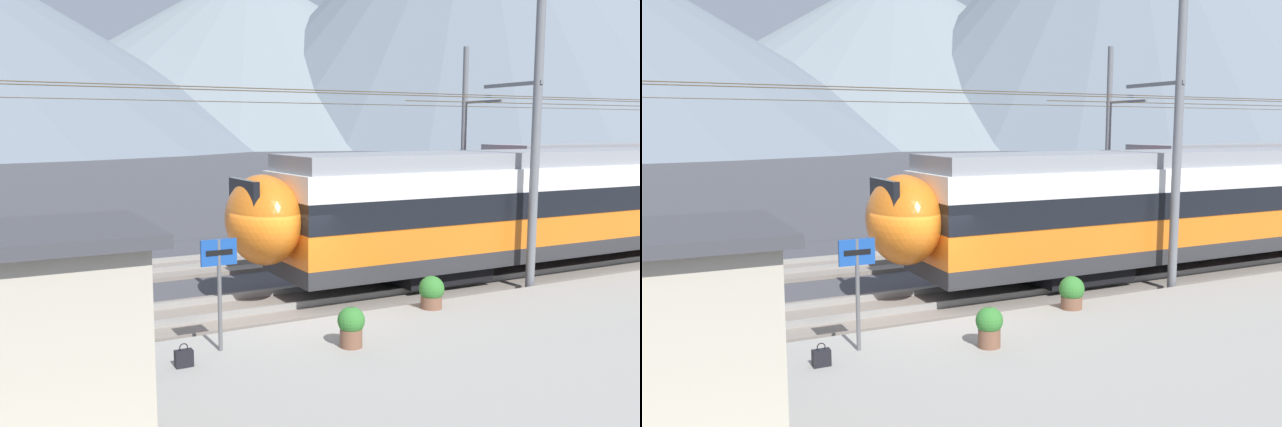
{
  "view_description": "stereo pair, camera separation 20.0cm",
  "coord_description": "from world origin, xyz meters",
  "views": [
    {
      "loc": [
        -6.01,
        -13.53,
        4.52
      ],
      "look_at": [
        2.99,
        3.92,
        1.95
      ],
      "focal_mm": 36.51,
      "sensor_mm": 36.0,
      "label": 1
    },
    {
      "loc": [
        -5.83,
        -13.62,
        4.52
      ],
      "look_at": [
        2.99,
        3.92,
        1.95
      ],
      "focal_mm": 36.51,
      "sensor_mm": 36.0,
      "label": 2
    }
  ],
  "objects": [
    {
      "name": "passenger_walking",
      "position": [
        -4.19,
        -2.29,
        1.23
      ],
      "size": [
        0.53,
        0.22,
        1.69
      ],
      "color": "#383842",
      "rests_on": "platform_slab"
    },
    {
      "name": "track_far",
      "position": [
        0.0,
        6.88,
        0.07
      ],
      "size": [
        120.0,
        3.0,
        0.28
      ],
      "color": "slate",
      "rests_on": "ground"
    },
    {
      "name": "mountain_central_peak",
      "position": [
        75.92,
        197.74,
        29.33
      ],
      "size": [
        196.85,
        196.85,
        58.66
      ],
      "primitive_type": "cone",
      "color": "slate",
      "rests_on": "ground"
    },
    {
      "name": "platform_sign",
      "position": [
        -2.19,
        -1.96,
        1.88
      ],
      "size": [
        0.7,
        0.08,
        2.17
      ],
      "color": "#59595B",
      "rests_on": "platform_slab"
    },
    {
      "name": "catenary_mast_mid",
      "position": [
        7.15,
        -0.49,
        4.2
      ],
      "size": [
        43.71,
        2.21,
        8.11
      ],
      "color": "slate",
      "rests_on": "ground"
    },
    {
      "name": "ground_plane",
      "position": [
        0.0,
        0.0,
        0.0
      ],
      "size": [
        400.0,
        400.0,
        0.0
      ],
      "primitive_type": "plane",
      "color": "#424247"
    },
    {
      "name": "train_near_platform",
      "position": [
        11.96,
        1.29,
        2.22
      ],
      "size": [
        25.36,
        2.86,
        4.27
      ],
      "color": "#2D2D30",
      "rests_on": "track_near"
    },
    {
      "name": "handbag_beside_passenger",
      "position": [
        -3.05,
        -2.47,
        0.45
      ],
      "size": [
        0.32,
        0.18,
        0.43
      ],
      "color": "black",
      "rests_on": "platform_slab"
    },
    {
      "name": "potted_plant_platform_edge",
      "position": [
        0.14,
        -2.92,
        0.74
      ],
      "size": [
        0.54,
        0.54,
        0.8
      ],
      "color": "brown",
      "rests_on": "platform_slab"
    },
    {
      "name": "potted_plant_by_shelter",
      "position": [
        3.21,
        -1.41,
        0.71
      ],
      "size": [
        0.6,
        0.6,
        0.78
      ],
      "color": "brown",
      "rests_on": "platform_slab"
    },
    {
      "name": "track_near",
      "position": [
        0.0,
        1.29,
        0.07
      ],
      "size": [
        120.0,
        3.0,
        0.28
      ],
      "color": "slate",
      "rests_on": "ground"
    },
    {
      "name": "platform_slab",
      "position": [
        0.0,
        -4.8,
        0.14
      ],
      "size": [
        120.0,
        7.8,
        0.29
      ],
      "primitive_type": "cube",
      "color": "gray",
      "rests_on": "ground"
    },
    {
      "name": "catenary_mast_far_side",
      "position": [
        12.7,
        8.86,
        4.15
      ],
      "size": [
        43.71,
        2.44,
        8.01
      ],
      "color": "slate",
      "rests_on": "ground"
    }
  ]
}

